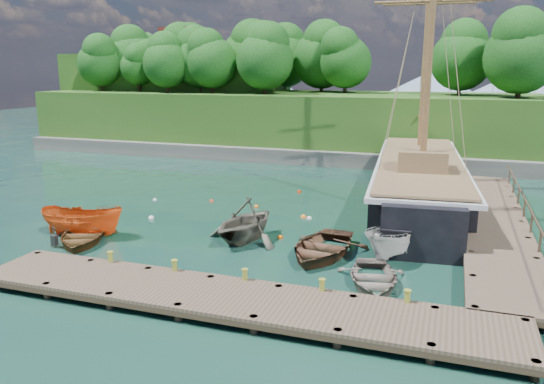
{
  "coord_description": "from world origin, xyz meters",
  "views": [
    {
      "loc": [
        9.08,
        -22.55,
        8.43
      ],
      "look_at": [
        0.15,
        3.45,
        2.0
      ],
      "focal_mm": 35.0,
      "sensor_mm": 36.0,
      "label": 1
    }
  ],
  "objects_px": {
    "rowboat_0": "(82,242)",
    "rowboat_3": "(373,285)",
    "rowboat_2": "(321,255)",
    "motorboat_orange": "(84,236)",
    "cabin_boat_white": "(396,256)",
    "schooner": "(419,184)",
    "rowboat_1": "(245,240)"
  },
  "relations": [
    {
      "from": "motorboat_orange",
      "to": "cabin_boat_white",
      "type": "height_order",
      "value": "cabin_boat_white"
    },
    {
      "from": "rowboat_0",
      "to": "rowboat_2",
      "type": "xyz_separation_m",
      "value": [
        11.67,
        2.03,
        0.0
      ]
    },
    {
      "from": "rowboat_1",
      "to": "rowboat_2",
      "type": "height_order",
      "value": "rowboat_1"
    },
    {
      "from": "rowboat_0",
      "to": "rowboat_3",
      "type": "distance_m",
      "value": 14.44
    },
    {
      "from": "rowboat_2",
      "to": "cabin_boat_white",
      "type": "distance_m",
      "value": 3.44
    },
    {
      "from": "rowboat_0",
      "to": "rowboat_3",
      "type": "xyz_separation_m",
      "value": [
        14.43,
        -0.6,
        0.0
      ]
    },
    {
      "from": "rowboat_2",
      "to": "cabin_boat_white",
      "type": "bearing_deg",
      "value": 23.88
    },
    {
      "from": "rowboat_1",
      "to": "cabin_boat_white",
      "type": "xyz_separation_m",
      "value": [
        7.42,
        0.14,
        0.0
      ]
    },
    {
      "from": "rowboat_1",
      "to": "schooner",
      "type": "xyz_separation_m",
      "value": [
        7.65,
        10.92,
        1.19
      ]
    },
    {
      "from": "motorboat_orange",
      "to": "schooner",
      "type": "xyz_separation_m",
      "value": [
        15.85,
        12.88,
        1.19
      ]
    },
    {
      "from": "motorboat_orange",
      "to": "rowboat_1",
      "type": "bearing_deg",
      "value": -84.02
    },
    {
      "from": "rowboat_0",
      "to": "schooner",
      "type": "height_order",
      "value": "schooner"
    },
    {
      "from": "rowboat_3",
      "to": "motorboat_orange",
      "type": "relative_size",
      "value": 0.88
    },
    {
      "from": "rowboat_3",
      "to": "rowboat_0",
      "type": "bearing_deg",
      "value": 165.44
    },
    {
      "from": "schooner",
      "to": "rowboat_1",
      "type": "bearing_deg",
      "value": -129.66
    },
    {
      "from": "rowboat_1",
      "to": "cabin_boat_white",
      "type": "height_order",
      "value": "rowboat_1"
    },
    {
      "from": "motorboat_orange",
      "to": "rowboat_2",
      "type": "bearing_deg",
      "value": -92.49
    },
    {
      "from": "rowboat_2",
      "to": "rowboat_3",
      "type": "distance_m",
      "value": 3.81
    },
    {
      "from": "cabin_boat_white",
      "to": "rowboat_3",
      "type": "bearing_deg",
      "value": -77.03
    },
    {
      "from": "schooner",
      "to": "rowboat_3",
      "type": "bearing_deg",
      "value": -97.65
    },
    {
      "from": "rowboat_0",
      "to": "schooner",
      "type": "bearing_deg",
      "value": 17.15
    },
    {
      "from": "rowboat_0",
      "to": "cabin_boat_white",
      "type": "xyz_separation_m",
      "value": [
        14.96,
        3.05,
        0.0
      ]
    },
    {
      "from": "rowboat_2",
      "to": "motorboat_orange",
      "type": "xyz_separation_m",
      "value": [
        -12.33,
        -1.08,
        0.0
      ]
    },
    {
      "from": "rowboat_2",
      "to": "motorboat_orange",
      "type": "distance_m",
      "value": 12.38
    },
    {
      "from": "motorboat_orange",
      "to": "cabin_boat_white",
      "type": "distance_m",
      "value": 15.76
    },
    {
      "from": "cabin_boat_white",
      "to": "schooner",
      "type": "relative_size",
      "value": 0.16
    },
    {
      "from": "rowboat_3",
      "to": "rowboat_2",
      "type": "bearing_deg",
      "value": 124.22
    },
    {
      "from": "rowboat_3",
      "to": "cabin_boat_white",
      "type": "height_order",
      "value": "cabin_boat_white"
    },
    {
      "from": "rowboat_0",
      "to": "rowboat_2",
      "type": "height_order",
      "value": "rowboat_2"
    },
    {
      "from": "motorboat_orange",
      "to": "rowboat_0",
      "type": "bearing_deg",
      "value": -152.69
    },
    {
      "from": "rowboat_2",
      "to": "cabin_boat_white",
      "type": "height_order",
      "value": "cabin_boat_white"
    },
    {
      "from": "rowboat_3",
      "to": "motorboat_orange",
      "type": "distance_m",
      "value": 15.17
    }
  ]
}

